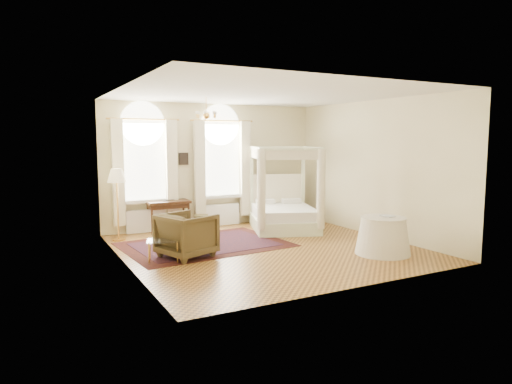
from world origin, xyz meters
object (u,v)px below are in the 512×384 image
Objects in this scene: writing_desk at (168,205)px; side_table at (383,236)px; stool at (201,218)px; armchair at (187,235)px; coffee_table at (163,242)px; floor_lamp at (117,179)px; nightstand at (286,211)px; canopy_bed at (284,211)px.

writing_desk is 0.96× the size of side_table.
armchair is at bearing -117.37° from stool.
stool is 4.67m from side_table.
coffee_table is 0.64× the size of side_table.
side_table reaches higher than stool.
writing_desk reaches higher than coffee_table.
armchair is 2.57m from floor_lamp.
stool is at bearing 3.41° from floor_lamp.
side_table reaches higher than nightstand.
side_table is (0.48, -3.13, -0.11)m from canopy_bed.
armchair is at bearing 155.68° from side_table.
floor_lamp reaches higher than side_table.
stool is at bearing 121.74° from side_table.
nightstand is 0.52× the size of writing_desk.
armchair is (-1.20, -2.32, 0.10)m from stool.
stool is 2.61m from armchair.
nightstand is 0.57× the size of armchair.
writing_desk is 2.64m from armchair.
floor_lamp is at bearing 139.91° from side_table.
coffee_table is at bearing 159.59° from side_table.
coffee_table is (-1.71, -2.42, 0.03)m from stool.
floor_lamp reaches higher than armchair.
armchair is 0.87× the size of side_table.
nightstand is 1.20× the size of stool.
side_table is at bearing -52.69° from writing_desk.
side_table is at bearing -58.26° from stool.
writing_desk is 1.10× the size of armchair.
stool is at bearing 156.99° from canopy_bed.
coffee_table is at bearing -108.99° from writing_desk.
floor_lamp is (-0.91, 2.19, 0.99)m from armchair.
armchair is at bearing 11.15° from coffee_table.
writing_desk is at bearing -29.97° from armchair.
side_table is (4.57, -3.85, -1.06)m from floor_lamp.
writing_desk reaches higher than stool.
nightstand is at bearing 86.74° from side_table.
armchair reaches higher than writing_desk.
canopy_bed is 3.51m from armchair.
canopy_bed is at bearing -85.89° from armchair.
floor_lamp reaches higher than coffee_table.
floor_lamp is (-2.11, -0.13, 1.09)m from stool.
floor_lamp is (-4.81, -0.36, 1.16)m from nightstand.
armchair is at bearing -67.44° from floor_lamp.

